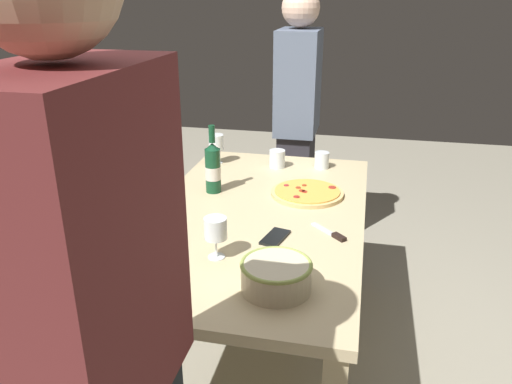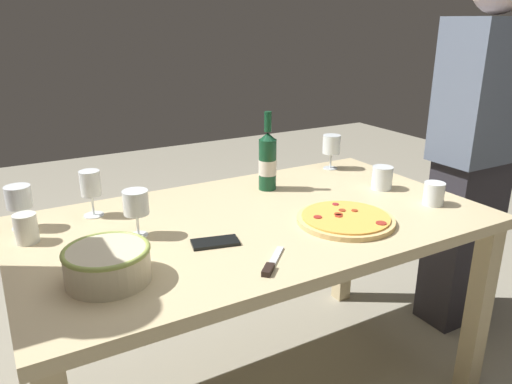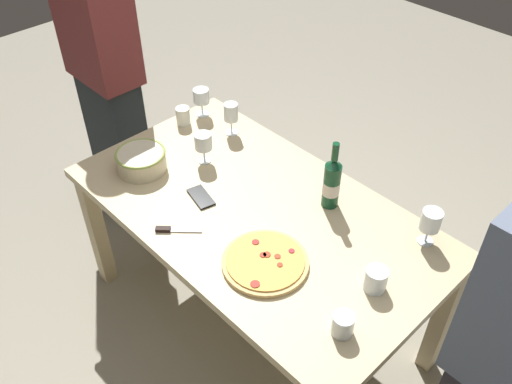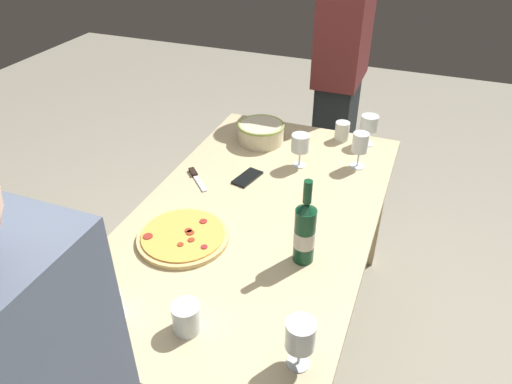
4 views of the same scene
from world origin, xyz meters
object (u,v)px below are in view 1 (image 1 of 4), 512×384
Objects in this scene: cup_ceramic at (322,160)px; cell_phone at (275,237)px; wine_glass_far_left at (216,144)px; wine_glass_far_right at (216,230)px; pizza at (307,193)px; wine_glass_near_pizza at (139,232)px; dining_table at (256,233)px; wine_bottle at (213,167)px; cup_amber at (277,159)px; serving_bowl at (276,275)px; wine_glass_by_bottle at (106,269)px; cup_spare at (147,290)px; person_host at (297,127)px; pizza_knife at (333,234)px.

cup_ceramic is 0.59× the size of cell_phone.
wine_glass_far_left is 1.04m from wine_glass_far_right.
wine_glass_near_pizza reaches higher than pizza.
dining_table is 0.61m from wine_glass_near_pizza.
cell_phone is (-0.41, -0.37, -0.11)m from wine_bottle.
wine_glass_far_left is (1.08, 0.05, -0.01)m from wine_glass_near_pizza.
cup_amber is 0.23m from cup_ceramic.
wine_glass_far_right reaches higher than serving_bowl.
wine_bottle is at bearing -3.47° from wine_glass_by_bottle.
wine_glass_far_left is at bearing 56.76° from pizza.
wine_bottle is at bearing -34.59° from cell_phone.
wine_glass_far_right is (-0.40, 0.05, 0.20)m from dining_table.
wine_glass_far_right is at bearing -21.39° from cup_spare.
cup_spare is (-0.23, -0.12, -0.07)m from wine_glass_near_pizza.
dining_table is 9.76× the size of wine_glass_near_pizza.
wine_glass_far_right reaches higher than wine_glass_by_bottle.
wine_glass_far_right is 1.00m from cup_amber.
wine_glass_far_left is (0.40, 0.11, -0.01)m from wine_bottle.
person_host is (0.93, -0.26, -0.03)m from wine_bottle.
cup_amber is 1.09× the size of cup_ceramic.
pizza is 0.45m from wine_bottle.
pizza is at bearing 0.08° from serving_bowl.
serving_bowl is at bearing -66.29° from cup_spare.
cup_spare is 0.63× the size of pizza_knife.
cup_ceramic reaches higher than pizza.
cell_phone is at bearing -137.94° from wine_bottle.
wine_glass_near_pizza is 0.26m from wine_glass_far_right.
serving_bowl is (-0.55, -0.19, 0.14)m from dining_table.
wine_bottle reaches higher than cell_phone.
pizza_knife is at bearing -147.23° from cell_phone.
serving_bowl is 0.44m from pizza_knife.
wine_glass_by_bottle is (-0.16, 0.49, 0.05)m from serving_bowl.
wine_bottle is 3.40× the size of cup_amber.
dining_table is 0.27m from cell_phone.
person_host reaches higher than wine_glass_by_bottle.
wine_glass_near_pizza reaches higher than cell_phone.
cell_phone is at bearing -149.72° from wine_glass_far_left.
person_host reaches higher than wine_glass_near_pizza.
dining_table is 0.69m from cup_ceramic.
serving_bowl is 0.72× the size of wine_bottle.
dining_table is at bearing -128.18° from wine_bottle.
cell_phone is at bearing 172.05° from pizza.
cup_amber is at bearing -29.25° from wine_bottle.
person_host reaches higher than wine_bottle.
wine_glass_far_left is (1.31, 0.05, 0.00)m from wine_glass_by_bottle.
wine_glass_far_left reaches higher than cell_phone.
cup_spare is (-0.16, 0.36, -0.01)m from serving_bowl.
cup_ceramic is at bearing 8.71° from pizza_knife.
pizza is 0.88m from wine_glass_near_pizza.
wine_glass_by_bottle is (-0.91, 0.05, -0.02)m from wine_bottle.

